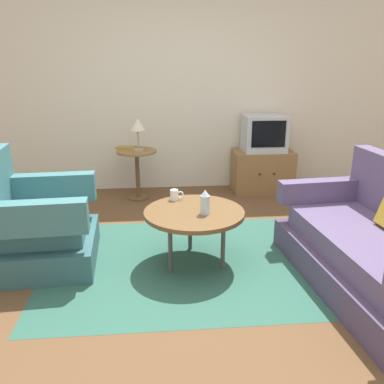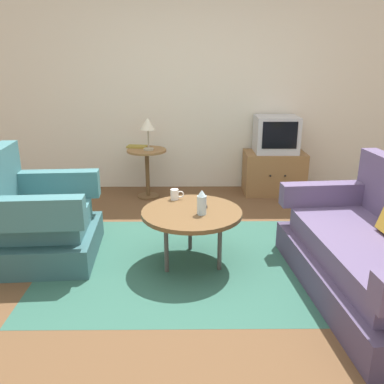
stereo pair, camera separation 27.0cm
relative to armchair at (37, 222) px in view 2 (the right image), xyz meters
name	(u,v)px [view 2 (the right image)]	position (x,y,z in m)	size (l,w,h in m)	color
ground_plane	(197,272)	(1.36, -0.29, -0.33)	(16.00, 16.00, 0.00)	brown
back_wall	(193,83)	(1.36, 2.07, 1.02)	(9.00, 0.12, 2.70)	beige
area_rug	(192,262)	(1.32, -0.13, -0.32)	(2.49, 1.81, 0.00)	#2D5B4C
armchair	(37,222)	(0.00, 0.00, 0.00)	(0.91, 0.94, 0.95)	#325C60
couch	(378,257)	(2.66, -0.62, -0.03)	(0.99, 1.77, 0.91)	#4B3E5C
coffee_table	(192,215)	(1.32, -0.13, 0.11)	(0.83, 0.83, 0.47)	brown
side_table	(147,163)	(0.80, 1.58, 0.11)	(0.48, 0.48, 0.61)	olive
tv_stand	(274,173)	(2.38, 1.74, -0.06)	(0.75, 0.47, 0.53)	olive
television	(276,134)	(2.38, 1.76, 0.43)	(0.52, 0.43, 0.45)	#B7B7BC
table_lamp	(148,125)	(0.82, 1.56, 0.57)	(0.18, 0.18, 0.38)	#9E937A
vase	(202,203)	(1.40, -0.20, 0.24)	(0.08, 0.08, 0.20)	silver
mug	(175,194)	(1.18, 0.15, 0.19)	(0.12, 0.07, 0.09)	white
tv_remote_dark	(204,204)	(1.43, 0.00, 0.16)	(0.06, 0.16, 0.02)	black
book	(137,146)	(0.66, 1.71, 0.29)	(0.25, 0.17, 0.02)	olive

